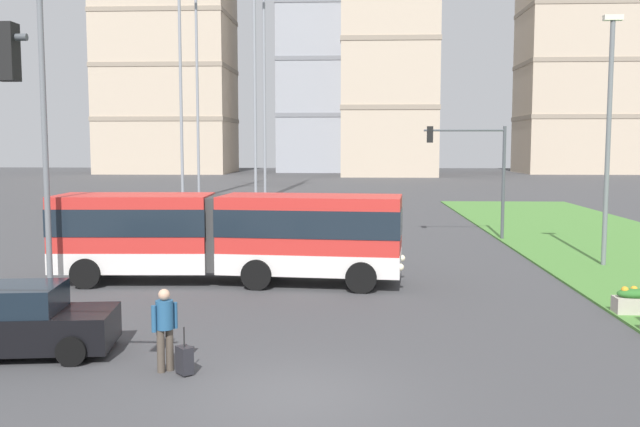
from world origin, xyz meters
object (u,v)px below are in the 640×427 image
Objects in this scene: car_white_van at (221,218)px; traffic_light_far_right at (476,161)px; car_black_sedan at (11,322)px; flower_planter_2 at (635,301)px; articulated_bus at (228,235)px; streetlight_left at (44,128)px; apartment_tower_westcentre at (320,66)px; rolling_suitcase at (185,360)px; apartment_tower_west at (167,45)px; streetlight_median at (609,131)px; apartment_tower_centre at (388,16)px; pedestrian_crossing at (165,324)px; apartment_tower_eastcentre at (585,39)px.

traffic_light_far_right is (13.12, -2.40, 3.14)m from car_white_van.
flower_planter_2 is at bearing 15.79° from car_black_sedan.
streetlight_left is (-5.33, -2.02, 3.55)m from articulated_bus.
streetlight_left is 105.12m from apartment_tower_westcentre.
rolling_suitcase is (4.19, -1.16, -0.44)m from car_black_sedan.
apartment_tower_west is at bearing 106.06° from articulated_bus.
rolling_suitcase is 0.10× the size of streetlight_median.
rolling_suitcase is (3.69, -23.32, -0.44)m from car_white_van.
car_white_van is 23.61m from rolling_suitcase.
apartment_tower_centre is at bearing 84.90° from rolling_suitcase.
rolling_suitcase is at bearing -15.51° from car_black_sedan.
flower_planter_2 is 15.89m from traffic_light_far_right.
streetlight_median is at bearing -65.52° from apartment_tower_west.
streetlight_median is at bearing -86.87° from apartment_tower_centre.
streetlight_left is at bearing -159.22° from articulated_bus.
streetlight_left is (-2.46, -15.72, 4.45)m from car_white_van.
flower_planter_2 is (12.00, -4.11, -1.23)m from articulated_bus.
apartment_tower_west is 26.69m from apartment_tower_westcentre.
flower_planter_2 is 0.20× the size of traffic_light_far_right.
pedestrian_crossing is 10.24m from streetlight_left.
traffic_light_far_right is at bearing 47.78° from articulated_bus.
traffic_light_far_right is 0.13× the size of apartment_tower_eastcentre.
apartment_tower_west is at bearing 114.35° from traffic_light_far_right.
articulated_bus is 89.71m from apartment_tower_centre.
rolling_suitcase is 12.46m from flower_planter_2.
rolling_suitcase is at bearing -95.10° from apartment_tower_centre.
car_black_sedan is 4.18× the size of flower_planter_2.
apartment_tower_centre is 33.97m from apartment_tower_eastcentre.
streetlight_median is at bearing -107.02° from apartment_tower_eastcentre.
car_white_van is at bearing 149.36° from streetlight_median.
apartment_tower_westcentre is (-12.05, 90.88, 14.74)m from traffic_light_far_right.
rolling_suitcase is at bearing -88.66° from apartment_tower_westcentre.
apartment_tower_west is (-37.08, 81.93, 17.21)m from traffic_light_far_right.
flower_planter_2 is at bearing -88.34° from apartment_tower_centre.
apartment_tower_eastcentre is at bearing 66.27° from articulated_bus.
traffic_light_far_right is 0.15× the size of apartment_tower_westcentre.
apartment_tower_eastcentre reaches higher than flower_planter_2.
apartment_tower_west is at bearing 114.48° from streetlight_median.
apartment_tower_west is 37.01m from apartment_tower_centre.
flower_planter_2 is 93.54m from apartment_tower_centre.
articulated_bus is 1.26× the size of streetlight_median.
traffic_light_far_right is 20.54m from streetlight_left.
car_black_sedan is at bearing -97.66° from apartment_tower_centre.
apartment_tower_centre reaches higher than streetlight_median.
streetlight_left is at bearing -98.90° from car_white_van.
traffic_light_far_right is at bearing 96.49° from flower_planter_2.
pedestrian_crossing is 0.05× the size of apartment_tower_westcentre.
apartment_tower_westcentre is (-2.17, 111.60, 17.62)m from pedestrian_crossing.
traffic_light_far_right is 0.59× the size of streetlight_median.
pedestrian_crossing is 0.18× the size of streetlight_left.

